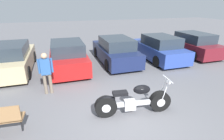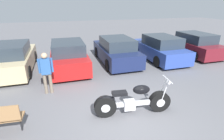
{
  "view_description": "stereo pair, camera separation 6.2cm",
  "coord_description": "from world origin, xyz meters",
  "px_view_note": "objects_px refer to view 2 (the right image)",
  "views": [
    {
      "loc": [
        -1.76,
        -4.07,
        3.22
      ],
      "look_at": [
        0.07,
        1.76,
        0.85
      ],
      "focal_mm": 28.0,
      "sensor_mm": 36.0,
      "label": 1
    },
    {
      "loc": [
        -1.7,
        -4.09,
        3.22
      ],
      "look_at": [
        0.07,
        1.76,
        0.85
      ],
      "focal_mm": 28.0,
      "sensor_mm": 36.0,
      "label": 2
    }
  ],
  "objects_px": {
    "parked_car_blue": "(159,49)",
    "parked_car_red": "(68,56)",
    "person_standing": "(46,70)",
    "motorcycle": "(132,101)",
    "parked_car_maroon": "(193,45)",
    "parked_car_champagne": "(13,59)",
    "parked_car_navy": "(116,51)"
  },
  "relations": [
    {
      "from": "motorcycle",
      "to": "parked_car_maroon",
      "type": "bearing_deg",
      "value": 38.03
    },
    {
      "from": "motorcycle",
      "to": "parked_car_champagne",
      "type": "xyz_separation_m",
      "value": [
        -4.2,
        4.99,
        0.23
      ]
    },
    {
      "from": "motorcycle",
      "to": "parked_car_navy",
      "type": "xyz_separation_m",
      "value": [
        1.08,
        4.91,
        0.23
      ]
    },
    {
      "from": "parked_car_red",
      "to": "parked_car_navy",
      "type": "relative_size",
      "value": 1.0
    },
    {
      "from": "parked_car_maroon",
      "to": "person_standing",
      "type": "distance_m",
      "value": 9.31
    },
    {
      "from": "motorcycle",
      "to": "parked_car_maroon",
      "type": "relative_size",
      "value": 0.57
    },
    {
      "from": "parked_car_maroon",
      "to": "person_standing",
      "type": "height_order",
      "value": "person_standing"
    },
    {
      "from": "parked_car_champagne",
      "to": "parked_car_red",
      "type": "height_order",
      "value": "same"
    },
    {
      "from": "motorcycle",
      "to": "parked_car_blue",
      "type": "relative_size",
      "value": 0.57
    },
    {
      "from": "motorcycle",
      "to": "parked_car_navy",
      "type": "bearing_deg",
      "value": 77.57
    },
    {
      "from": "person_standing",
      "to": "parked_car_red",
      "type": "bearing_deg",
      "value": 70.04
    },
    {
      "from": "person_standing",
      "to": "motorcycle",
      "type": "bearing_deg",
      "value": -40.56
    },
    {
      "from": "motorcycle",
      "to": "parked_car_maroon",
      "type": "height_order",
      "value": "parked_car_maroon"
    },
    {
      "from": "parked_car_champagne",
      "to": "parked_car_maroon",
      "type": "distance_m",
      "value": 10.57
    },
    {
      "from": "parked_car_blue",
      "to": "parked_car_maroon",
      "type": "bearing_deg",
      "value": 6.43
    },
    {
      "from": "parked_car_champagne",
      "to": "parked_car_navy",
      "type": "relative_size",
      "value": 1.0
    },
    {
      "from": "motorcycle",
      "to": "parked_car_navy",
      "type": "height_order",
      "value": "parked_car_navy"
    },
    {
      "from": "parked_car_blue",
      "to": "parked_car_maroon",
      "type": "relative_size",
      "value": 1.0
    },
    {
      "from": "parked_car_champagne",
      "to": "parked_car_maroon",
      "type": "xyz_separation_m",
      "value": [
        10.57,
        -0.01,
        0.0
      ]
    },
    {
      "from": "parked_car_red",
      "to": "person_standing",
      "type": "distance_m",
      "value": 2.75
    },
    {
      "from": "parked_car_blue",
      "to": "parked_car_red",
      "type": "bearing_deg",
      "value": 179.74
    },
    {
      "from": "motorcycle",
      "to": "parked_car_red",
      "type": "height_order",
      "value": "parked_car_red"
    },
    {
      "from": "parked_car_blue",
      "to": "parked_car_maroon",
      "type": "xyz_separation_m",
      "value": [
        2.64,
        0.3,
        0.0
      ]
    },
    {
      "from": "parked_car_red",
      "to": "person_standing",
      "type": "height_order",
      "value": "person_standing"
    },
    {
      "from": "person_standing",
      "to": "parked_car_blue",
      "type": "bearing_deg",
      "value": 22.28
    },
    {
      "from": "parked_car_champagne",
      "to": "person_standing",
      "type": "xyz_separation_m",
      "value": [
        1.71,
        -2.85,
        0.27
      ]
    },
    {
      "from": "parked_car_red",
      "to": "parked_car_maroon",
      "type": "distance_m",
      "value": 7.93
    },
    {
      "from": "parked_car_red",
      "to": "person_standing",
      "type": "xyz_separation_m",
      "value": [
        -0.93,
        -2.57,
        0.27
      ]
    },
    {
      "from": "parked_car_champagne",
      "to": "parked_car_navy",
      "type": "xyz_separation_m",
      "value": [
        5.29,
        -0.07,
        0.0
      ]
    },
    {
      "from": "parked_car_maroon",
      "to": "parked_car_red",
      "type": "bearing_deg",
      "value": -178.02
    },
    {
      "from": "parked_car_red",
      "to": "person_standing",
      "type": "bearing_deg",
      "value": -109.96
    },
    {
      "from": "parked_car_red",
      "to": "motorcycle",
      "type": "bearing_deg",
      "value": -71.67
    }
  ]
}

